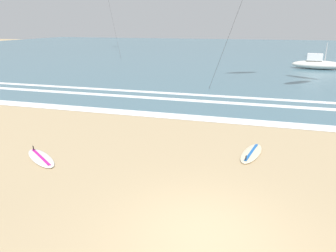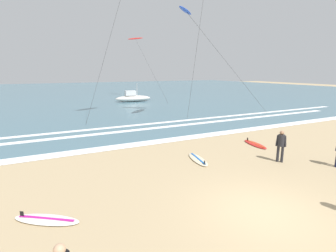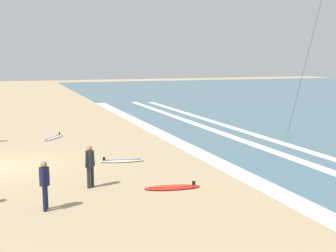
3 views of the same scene
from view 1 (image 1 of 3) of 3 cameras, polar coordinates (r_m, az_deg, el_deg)
ground_plane at (r=7.83m, az=6.37°, el=-18.43°), size 160.00×160.00×0.00m
ocean_surface at (r=60.36m, az=15.67°, el=12.58°), size 140.00×90.00×0.01m
wave_foam_shoreline at (r=16.35m, az=8.90°, el=1.11°), size 49.85×1.02×0.01m
wave_foam_mid_break at (r=20.06m, az=8.46°, el=4.20°), size 47.97×0.65×0.01m
wave_foam_outer_break at (r=21.57m, az=15.54°, el=4.68°), size 51.38×0.60×0.01m
surfboard_left_pile at (r=12.32m, az=14.44°, el=-4.64°), size 0.99×2.18×0.25m
surfboard_near_water at (r=12.37m, az=-21.46°, el=-5.25°), size 2.06×1.71×0.25m
offshore_boat at (r=38.07m, az=24.83°, el=9.90°), size 5.36×2.26×2.70m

